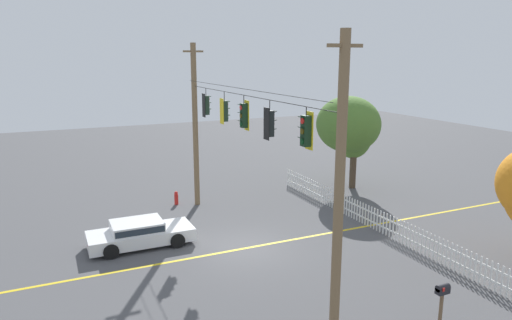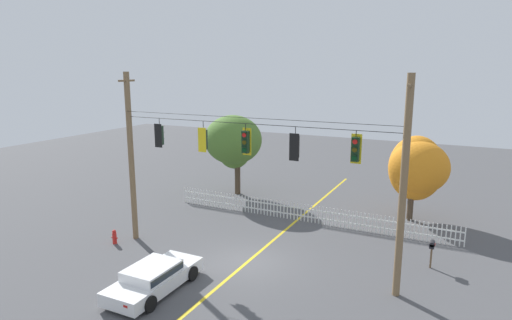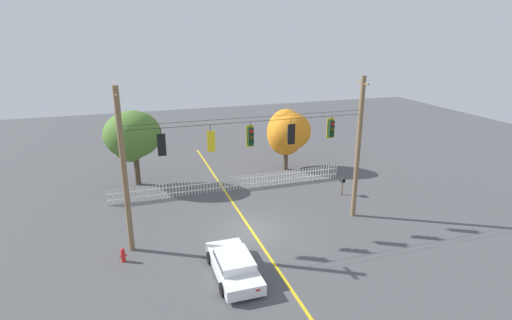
{
  "view_description": "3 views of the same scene",
  "coord_description": "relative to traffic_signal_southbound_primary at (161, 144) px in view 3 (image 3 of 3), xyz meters",
  "views": [
    {
      "loc": [
        17.4,
        -7.43,
        8.15
      ],
      "look_at": [
        1.33,
        -0.09,
        4.23
      ],
      "focal_mm": 32.54,
      "sensor_mm": 36.0,
      "label": 1
    },
    {
      "loc": [
        8.97,
        -17.11,
        9.04
      ],
      "look_at": [
        0.48,
        -0.01,
        5.04
      ],
      "focal_mm": 30.56,
      "sensor_mm": 36.0,
      "label": 2
    },
    {
      "loc": [
        -6.56,
        -20.7,
        11.47
      ],
      "look_at": [
        0.36,
        0.3,
        4.32
      ],
      "focal_mm": 28.51,
      "sensor_mm": 36.0,
      "label": 3
    }
  ],
  "objects": [
    {
      "name": "ground",
      "position": [
        4.89,
        0.01,
        -5.8
      ],
      "size": [
        80.0,
        80.0,
        0.0
      ],
      "primitive_type": "plane",
      "color": "#4C4C4F"
    },
    {
      "name": "lane_centerline_stripe",
      "position": [
        4.89,
        0.01,
        -5.8
      ],
      "size": [
        0.16,
        36.0,
        0.01
      ],
      "primitive_type": "cube",
      "color": "gold",
      "rests_on": "ground"
    },
    {
      "name": "signal_support_span",
      "position": [
        4.89,
        0.01,
        -1.27
      ],
      "size": [
        13.99,
        1.1,
        8.91
      ],
      "color": "brown",
      "rests_on": "ground"
    },
    {
      "name": "traffic_signal_southbound_primary",
      "position": [
        0.0,
        0.0,
        0.0
      ],
      "size": [
        0.43,
        0.38,
        1.44
      ],
      "color": "black"
    },
    {
      "name": "traffic_signal_northbound_secondary",
      "position": [
        2.59,
        0.0,
        -0.03
      ],
      "size": [
        0.43,
        0.38,
        1.46
      ],
      "color": "black"
    },
    {
      "name": "traffic_signal_westbound_side",
      "position": [
        4.84,
        0.02,
        0.02
      ],
      "size": [
        0.43,
        0.38,
        1.45
      ],
      "color": "black"
    },
    {
      "name": "traffic_signal_eastbound_side",
      "position": [
        7.23,
        -0.0,
        -0.01
      ],
      "size": [
        0.43,
        0.38,
        1.45
      ],
      "color": "black"
    },
    {
      "name": "traffic_signal_northbound_primary",
      "position": [
        9.81,
        0.02,
        0.09
      ],
      "size": [
        0.43,
        0.38,
        1.37
      ],
      "color": "black"
    },
    {
      "name": "white_picket_fence",
      "position": [
        5.36,
        6.61,
        -5.26
      ],
      "size": [
        17.58,
        0.06,
        1.08
      ],
      "color": "white",
      "rests_on": "ground"
    },
    {
      "name": "autumn_maple_near_fence",
      "position": [
        -1.31,
        9.78,
        -1.86
      ],
      "size": [
        4.17,
        3.88,
        5.85
      ],
      "color": "#473828",
      "rests_on": "ground"
    },
    {
      "name": "autumn_maple_mid",
      "position": [
        11.22,
        9.86,
        -2.55
      ],
      "size": [
        3.57,
        3.36,
        5.15
      ],
      "color": "#473828",
      "rests_on": "ground"
    },
    {
      "name": "parked_car",
      "position": [
        2.67,
        -4.09,
        -5.2
      ],
      "size": [
        2.01,
        4.53,
        1.15
      ],
      "color": "white",
      "rests_on": "ground"
    },
    {
      "name": "fire_hydrant",
      "position": [
        -2.43,
        -1.08,
        -5.42
      ],
      "size": [
        0.38,
        0.22,
        0.77
      ],
      "color": "red",
      "rests_on": "ground"
    },
    {
      "name": "roadside_mailbox",
      "position": [
        12.77,
        3.28,
        -4.73
      ],
      "size": [
        0.25,
        0.44,
        1.32
      ],
      "color": "brown",
      "rests_on": "ground"
    }
  ]
}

